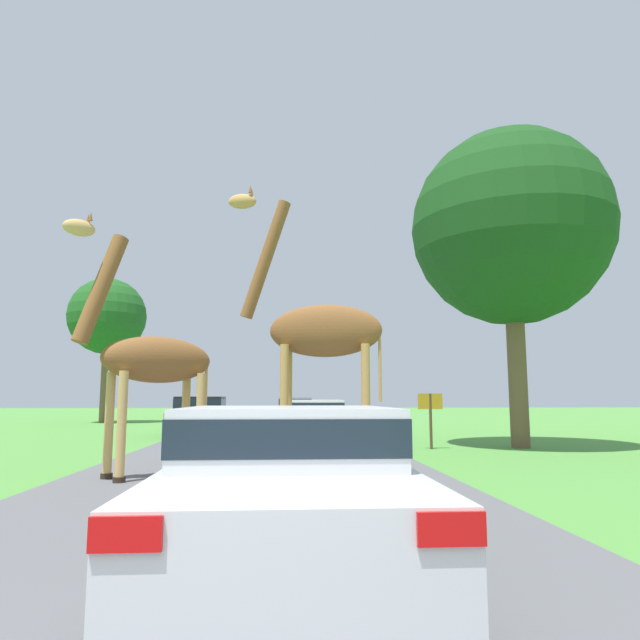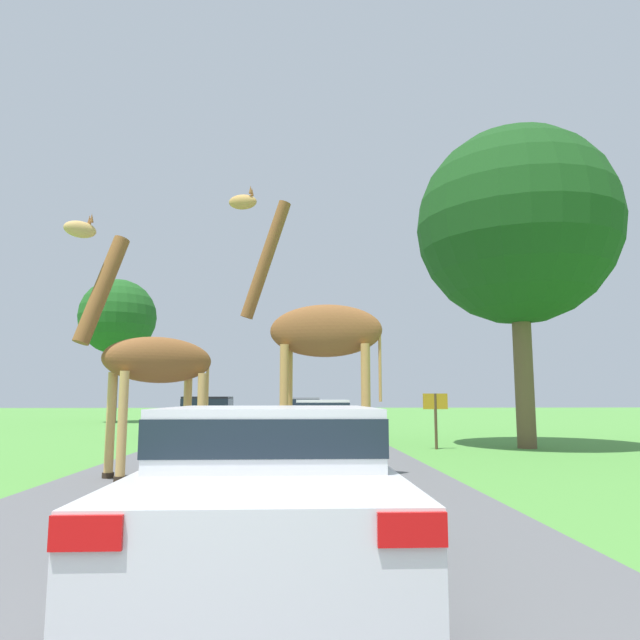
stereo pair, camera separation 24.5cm
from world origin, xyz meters
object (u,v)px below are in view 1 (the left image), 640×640
at_px(tree_left_edge, 511,228).
at_px(car_far_ahead, 295,411).
at_px(car_queue_right, 200,415).
at_px(car_lead_maroon, 287,486).
at_px(car_queue_left, 316,419).
at_px(giraffe_companion, 151,359).
at_px(giraffe_near_road, 318,334).
at_px(tree_centre_back, 107,317).
at_px(sign_post, 430,410).

bearing_deg(tree_left_edge, car_far_ahead, 118.14).
xyz_separation_m(car_queue_right, tree_left_edge, (9.96, -6.01, 5.74)).
height_order(car_lead_maroon, tree_left_edge, tree_left_edge).
relative_size(car_queue_right, car_queue_left, 1.05).
xyz_separation_m(giraffe_companion, car_far_ahead, (3.10, 17.11, -1.38)).
bearing_deg(car_queue_left, giraffe_companion, -114.64).
height_order(giraffe_near_road, tree_left_edge, tree_left_edge).
height_order(giraffe_companion, car_queue_right, giraffe_companion).
bearing_deg(tree_centre_back, car_far_ahead, -28.22).
relative_size(giraffe_companion, car_lead_maroon, 1.16).
distance_m(tree_centre_back, sign_post, 23.32).
height_order(giraffe_near_road, giraffe_companion, giraffe_near_road).
distance_m(giraffe_companion, tree_left_edge, 11.65).
distance_m(car_lead_maroon, sign_post, 12.13).
relative_size(car_lead_maroon, car_queue_right, 0.97).
height_order(car_far_ahead, sign_post, sign_post).
height_order(giraffe_companion, tree_centre_back, tree_centre_back).
bearing_deg(sign_post, car_far_ahead, 106.80).
xyz_separation_m(car_lead_maroon, tree_centre_back, (-10.23, 29.01, 5.39)).
height_order(car_queue_right, car_queue_left, car_queue_right).
xyz_separation_m(car_lead_maroon, car_far_ahead, (0.62, 23.18, 0.04)).
height_order(tree_centre_back, sign_post, tree_centre_back).
xyz_separation_m(giraffe_companion, car_queue_left, (3.56, 7.76, -1.42)).
xyz_separation_m(car_lead_maroon, tree_left_edge, (6.84, 11.56, 5.78)).
bearing_deg(sign_post, car_queue_right, 139.73).
bearing_deg(car_lead_maroon, car_queue_right, 100.06).
relative_size(car_far_ahead, sign_post, 2.56).
bearing_deg(sign_post, tree_left_edge, 3.72).
height_order(car_lead_maroon, car_far_ahead, car_far_ahead).
height_order(giraffe_near_road, car_lead_maroon, giraffe_near_road).
bearing_deg(giraffe_companion, car_far_ahead, -46.28).
distance_m(giraffe_companion, sign_post, 8.58).
bearing_deg(car_far_ahead, tree_centre_back, 151.78).
relative_size(car_queue_left, tree_centre_back, 0.47).
distance_m(giraffe_companion, car_queue_right, 11.59).
bearing_deg(car_lead_maroon, car_far_ahead, 88.47).
relative_size(tree_centre_back, sign_post, 5.41).
height_order(car_queue_right, tree_centre_back, tree_centre_back).
relative_size(giraffe_near_road, sign_post, 3.61).
bearing_deg(car_far_ahead, sign_post, -73.20).
bearing_deg(car_queue_left, tree_centre_back, 126.71).
xyz_separation_m(tree_left_edge, tree_centre_back, (-17.07, 17.45, -0.39)).
xyz_separation_m(car_queue_left, sign_post, (3.10, -2.45, 0.35)).
height_order(car_queue_right, tree_left_edge, tree_left_edge).
bearing_deg(tree_centre_back, car_queue_left, -53.29).
bearing_deg(giraffe_near_road, car_queue_right, 26.81).
distance_m(car_lead_maroon, car_far_ahead, 23.19).
xyz_separation_m(car_queue_left, tree_centre_back, (-11.31, 15.17, 5.39)).
distance_m(giraffe_companion, car_queue_left, 8.65).
height_order(giraffe_companion, car_far_ahead, giraffe_companion).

